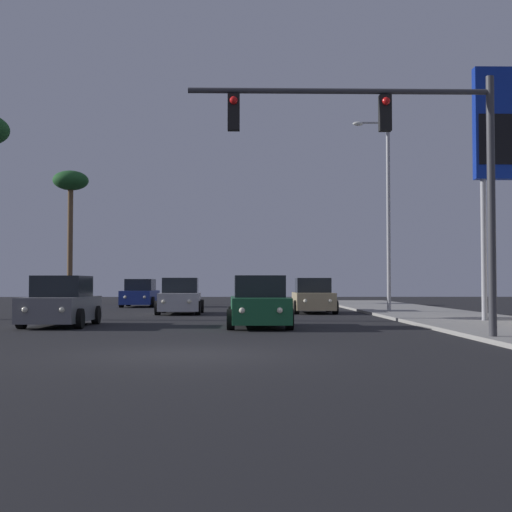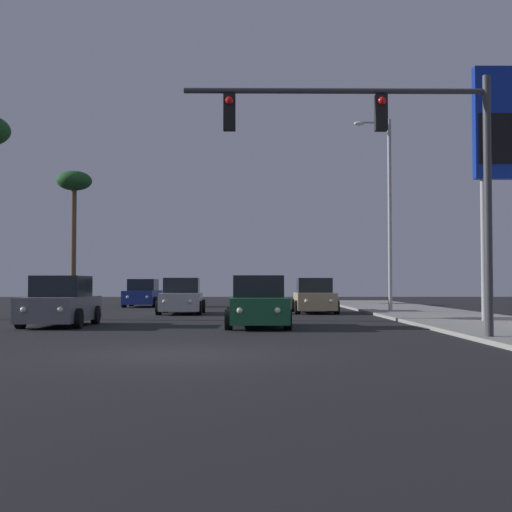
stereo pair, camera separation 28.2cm
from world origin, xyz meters
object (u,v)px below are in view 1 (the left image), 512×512
car_green (259,304)px  car_blue (140,294)px  car_silver (180,298)px  gas_station_sign (502,138)px  car_tan (313,297)px  traffic_light_mast (403,150)px  palm_tree_far (71,188)px  car_grey (61,303)px  street_lamp (386,204)px

car_green → car_blue: same height
car_silver → gas_station_sign: (12.13, -8.39, 5.86)m
car_green → car_tan: (2.86, 11.02, 0.00)m
car_silver → car_green: same height
traffic_light_mast → gas_station_sign: size_ratio=0.85×
car_blue → palm_tree_far: bearing=-41.7°
traffic_light_mast → gas_station_sign: gas_station_sign is taller
car_grey → car_tan: size_ratio=1.00×
car_green → car_tan: size_ratio=1.00×
car_green → palm_tree_far: (-12.20, 25.26, 7.13)m
car_grey → car_blue: bearing=-88.2°
car_silver → car_blue: size_ratio=1.00×
car_silver → car_tan: same height
car_grey → car_green: 6.61m
car_grey → gas_station_sign: 16.40m
car_tan → street_lamp: 5.59m
car_silver → car_grey: (-3.15, -9.49, 0.00)m
car_grey → traffic_light_mast: size_ratio=0.57×
car_silver → street_lamp: size_ratio=0.48×
car_silver → car_blue: bearing=-73.4°
car_silver → car_grey: bearing=69.9°
car_green → traffic_light_mast: bearing=120.0°
gas_station_sign → car_blue: bearing=130.1°
car_green → gas_station_sign: gas_station_sign is taller
car_blue → traffic_light_mast: traffic_light_mast is taller
car_green → car_blue: bearing=-72.9°
car_green → car_tan: same height
car_blue → gas_station_sign: gas_station_sign is taller
street_lamp → palm_tree_far: 24.12m
car_silver → gas_station_sign: 15.87m
car_silver → car_green: 10.74m
car_green → traffic_light_mast: size_ratio=0.57×
car_tan → palm_tree_far: palm_tree_far is taller
car_silver → car_green: (3.43, -10.18, 0.00)m
car_green → street_lamp: bearing=-123.4°
car_blue → gas_station_sign: bearing=131.4°
car_silver → gas_station_sign: size_ratio=0.48×
car_silver → car_tan: (6.29, 0.83, 0.00)m
car_grey → gas_station_sign: size_ratio=0.48×
street_lamp → car_blue: bearing=141.5°
car_blue → car_tan: bearing=137.8°
street_lamp → gas_station_sign: (2.54, -8.07, 1.50)m
traffic_light_mast → palm_tree_far: (-15.65, 30.91, 3.14)m
car_grey → traffic_light_mast: bearing=149.1°
car_tan → palm_tree_far: 21.92m
traffic_light_mast → street_lamp: 15.76m
car_green → palm_tree_far: size_ratio=0.48×
street_lamp → car_grey: bearing=-144.2°
car_silver → car_green: bearing=106.9°
gas_station_sign → traffic_light_mast: bearing=-125.2°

